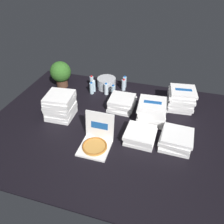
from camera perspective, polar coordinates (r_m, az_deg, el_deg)
ground_plane at (r=2.81m, az=-0.18°, el=-3.69°), size 3.20×2.40×0.02m
open_pizza_box at (r=2.50m, az=-4.22°, el=-7.58°), size 0.34×0.40×0.36m
pizza_stack_center_near at (r=2.84m, az=10.31°, el=0.17°), size 0.39×0.39×0.30m
pizza_stack_right_near at (r=2.94m, az=-13.53°, el=1.60°), size 0.38×0.38×0.34m
pizza_stack_center_far at (r=2.59m, az=16.56°, el=-7.03°), size 0.39×0.39×0.17m
pizza_stack_right_far at (r=3.07m, az=2.65°, el=2.37°), size 0.37×0.37×0.17m
pizza_stack_left_mid at (r=2.59m, az=7.51°, el=-6.16°), size 0.37×0.36×0.13m
pizza_stack_left_near at (r=3.18m, az=17.75°, el=3.26°), size 0.40×0.39×0.30m
ice_bucket at (r=3.55m, az=-1.46°, el=7.62°), size 0.30×0.30×0.18m
water_bottle_0 at (r=3.49m, az=3.08°, el=7.17°), size 0.06×0.06×0.20m
water_bottle_1 at (r=3.33m, az=0.32°, el=5.61°), size 0.06×0.06×0.20m
water_bottle_2 at (r=3.60m, az=-5.38°, el=8.00°), size 0.06×0.06×0.20m
water_bottle_3 at (r=3.47m, az=-4.90°, el=6.88°), size 0.06×0.06×0.20m
water_bottle_4 at (r=3.41m, az=-5.43°, el=6.28°), size 0.06×0.06×0.20m
water_bottle_5 at (r=3.38m, az=-1.54°, el=6.10°), size 0.06×0.06×0.20m
water_bottle_6 at (r=3.58m, az=3.33°, el=7.92°), size 0.06×0.06×0.20m
potted_plant at (r=3.63m, az=-13.42°, el=10.02°), size 0.33×0.33×0.43m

